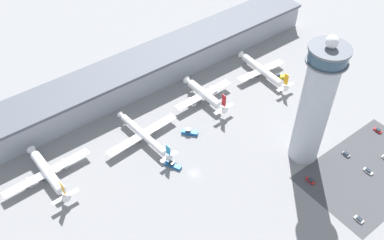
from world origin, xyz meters
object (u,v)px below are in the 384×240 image
car_blue_compact (359,219)px  airplane_gate_alpha (48,173)px  control_tower (315,104)px  service_truck_baggage (279,77)px  car_black_suv (346,154)px  car_navy_sedan (368,171)px  car_white_wagon (310,181)px  airplane_gate_charlie (205,94)px  airplane_gate_delta (262,70)px  service_truck_fuel (173,165)px  car_silver_sedan (378,130)px  service_truck_catering (189,132)px  airplane_gate_bravo (144,135)px

car_blue_compact → airplane_gate_alpha: bearing=133.2°
control_tower → service_truck_baggage: bearing=55.2°
control_tower → car_black_suv: bearing=-39.4°
airplane_gate_alpha → car_navy_sedan: (117.97, -85.78, -3.58)m
airplane_gate_alpha → car_white_wagon: (92.74, -73.20, -3.62)m
airplane_gate_charlie → airplane_gate_delta: size_ratio=0.90×
service_truck_fuel → car_silver_sedan: 105.45m
airplane_gate_charlie → service_truck_fuel: (-40.67, -27.10, -3.94)m
airplane_gate_charlie → car_blue_compact: bearing=-87.7°
airplane_gate_delta → service_truck_catering: 63.16m
service_truck_fuel → car_white_wagon: (44.21, -44.96, -0.32)m
airplane_gate_charlie → car_black_suv: size_ratio=8.86×
airplane_gate_bravo → car_white_wagon: bearing=-55.7°
airplane_gate_delta → car_white_wagon: (-36.82, -69.19, -3.41)m
car_black_suv → service_truck_fuel: bearing=147.4°
control_tower → airplane_gate_delta: (27.17, 55.76, -27.98)m
airplane_gate_delta → car_black_suv: 69.89m
car_navy_sedan → car_blue_compact: 28.28m
airplane_gate_bravo → service_truck_fuel: (1.55, -22.19, -3.14)m
airplane_gate_delta → airplane_gate_charlie: bearing=175.9°
airplane_gate_alpha → car_black_suv: 139.11m
airplane_gate_charlie → service_truck_fuel: size_ratio=4.28×
control_tower → service_truck_fuel: size_ratio=7.89×
airplane_gate_alpha → car_silver_sedan: size_ratio=10.18×
control_tower → service_truck_catering: bearing=128.5°
airplane_gate_bravo → service_truck_catering: 23.09m
airplane_gate_bravo → car_blue_compact: size_ratio=9.95×
airplane_gate_charlie → car_blue_compact: airplane_gate_charlie is taller
airplane_gate_bravo → car_white_wagon: airplane_gate_bravo is taller
airplane_gate_alpha → car_black_suv: (118.41, -72.92, -3.60)m
car_navy_sedan → car_blue_compact: car_navy_sedan is taller
airplane_gate_bravo → car_silver_sedan: airplane_gate_bravo is taller
airplane_gate_alpha → service_truck_fuel: airplane_gate_alpha is taller
service_truck_catering → service_truck_baggage: bearing=3.7°
airplane_gate_bravo → airplane_gate_charlie: bearing=6.6°
service_truck_fuel → service_truck_catering: bearing=32.7°
control_tower → airplane_gate_charlie: (-13.18, 58.62, -27.14)m
control_tower → service_truck_baggage: 66.35m
service_truck_baggage → control_tower: bearing=-124.8°
airplane_gate_delta → service_truck_catering: airplane_gate_delta is taller
service_truck_catering → car_black_suv: size_ratio=1.94×
airplane_gate_bravo → airplane_gate_delta: size_ratio=1.03×
airplane_gate_charlie → car_silver_sedan: size_ratio=8.76×
service_truck_baggage → airplane_gate_alpha: bearing=175.1°
car_navy_sedan → service_truck_baggage: bearing=76.4°
airplane_gate_charlie → car_silver_sedan: 90.23m
car_white_wagon → car_blue_compact: size_ratio=1.10×
car_navy_sedan → service_truck_fuel: bearing=140.4°
control_tower → car_black_suv: control_tower is taller
control_tower → car_blue_compact: (-9.29, -39.47, -31.39)m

